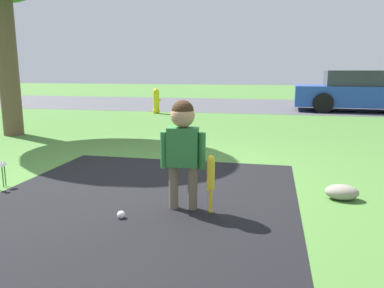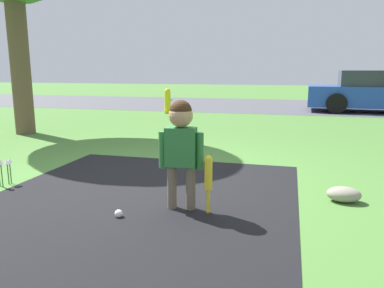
% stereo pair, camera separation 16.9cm
% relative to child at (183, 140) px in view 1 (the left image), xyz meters
% --- Properties ---
extents(ground_plane, '(60.00, 60.00, 0.00)m').
position_rel_child_xyz_m(ground_plane, '(-0.67, 0.89, -0.67)').
color(ground_plane, '#477533').
extents(street_strip, '(40.00, 6.00, 0.01)m').
position_rel_child_xyz_m(street_strip, '(-0.67, 11.08, -0.67)').
color(street_strip, '#4C4C51').
rests_on(street_strip, ground).
extents(child, '(0.42, 0.22, 1.04)m').
position_rel_child_xyz_m(child, '(0.00, 0.00, 0.00)').
color(child, '#6B5B4C').
rests_on(child, ground).
extents(baseball_bat, '(0.07, 0.07, 0.55)m').
position_rel_child_xyz_m(baseball_bat, '(0.27, -0.05, -0.32)').
color(baseball_bat, yellow).
rests_on(baseball_bat, ground).
extents(sports_ball, '(0.07, 0.07, 0.07)m').
position_rel_child_xyz_m(sports_ball, '(-0.48, -0.35, -0.64)').
color(sports_ball, white).
rests_on(sports_ball, ground).
extents(fire_hydrant, '(0.26, 0.24, 0.76)m').
position_rel_child_xyz_m(fire_hydrant, '(-2.67, 7.62, -0.30)').
color(fire_hydrant, yellow).
rests_on(fire_hydrant, ground).
extents(parked_car, '(4.47, 2.01, 1.29)m').
position_rel_child_xyz_m(parked_car, '(3.65, 9.56, -0.06)').
color(parked_car, '#2347AD').
rests_on(parked_car, ground).
extents(edging_rock, '(0.33, 0.23, 0.15)m').
position_rel_child_xyz_m(edging_rock, '(1.52, 0.60, -0.59)').
color(edging_rock, gray).
rests_on(edging_rock, ground).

